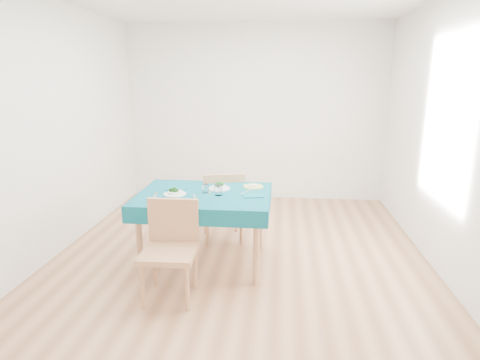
# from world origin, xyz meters

# --- Properties ---
(room_shell) EXTENTS (4.02, 4.52, 2.73)m
(room_shell) POSITION_xyz_m (0.00, 0.00, 1.35)
(room_shell) COLOR #915E3C
(room_shell) RESTS_ON ground
(table) EXTENTS (1.32, 1.01, 0.76)m
(table) POSITION_xyz_m (-0.34, -0.22, 0.38)
(table) COLOR #084E5C
(table) RESTS_ON ground
(chair_near) EXTENTS (0.47, 0.51, 1.14)m
(chair_near) POSITION_xyz_m (-0.52, -0.94, 0.57)
(chair_near) COLOR #A8774F
(chair_near) RESTS_ON ground
(chair_far) EXTENTS (0.59, 0.62, 1.17)m
(chair_far) POSITION_xyz_m (-0.26, 0.44, 0.59)
(chair_far) COLOR #A8774F
(chair_far) RESTS_ON ground
(bowl_near) EXTENTS (0.22, 0.22, 0.07)m
(bowl_near) POSITION_xyz_m (-0.62, -0.30, 0.79)
(bowl_near) COLOR white
(bowl_near) RESTS_ON table
(bowl_far) EXTENTS (0.22, 0.22, 0.07)m
(bowl_far) POSITION_xyz_m (-0.21, -0.04, 0.79)
(bowl_far) COLOR white
(bowl_far) RESTS_ON table
(fork_near) EXTENTS (0.06, 0.20, 0.00)m
(fork_near) POSITION_xyz_m (-0.81, -0.36, 0.76)
(fork_near) COLOR silver
(fork_near) RESTS_ON table
(knife_near) EXTENTS (0.08, 0.21, 0.00)m
(knife_near) POSITION_xyz_m (-0.40, -0.38, 0.76)
(knife_near) COLOR silver
(knife_near) RESTS_ON table
(fork_far) EXTENTS (0.04, 0.19, 0.00)m
(fork_far) POSITION_xyz_m (-0.29, -0.14, 0.76)
(fork_far) COLOR silver
(fork_far) RESTS_ON table
(knife_far) EXTENTS (0.11, 0.20, 0.00)m
(knife_far) POSITION_xyz_m (0.07, -0.13, 0.76)
(knife_far) COLOR silver
(knife_far) RESTS_ON table
(napkin_near) EXTENTS (0.19, 0.13, 0.01)m
(napkin_near) POSITION_xyz_m (-0.65, -0.11, 0.76)
(napkin_near) COLOR #0C5766
(napkin_near) RESTS_ON table
(napkin_far) EXTENTS (0.22, 0.18, 0.01)m
(napkin_far) POSITION_xyz_m (0.16, -0.27, 0.76)
(napkin_far) COLOR #0C5766
(napkin_far) RESTS_ON table
(tumbler_center) EXTENTS (0.07, 0.07, 0.09)m
(tumbler_center) POSITION_xyz_m (-0.33, -0.19, 0.80)
(tumbler_center) COLOR white
(tumbler_center) RESTS_ON table
(tumbler_side) EXTENTS (0.08, 0.08, 0.10)m
(tumbler_side) POSITION_xyz_m (-0.19, -0.27, 0.81)
(tumbler_side) COLOR white
(tumbler_side) RESTS_ON table
(side_plate) EXTENTS (0.22, 0.22, 0.01)m
(side_plate) POSITION_xyz_m (0.13, 0.08, 0.76)
(side_plate) COLOR #BFDB6B
(side_plate) RESTS_ON table
(bread_slice) EXTENTS (0.10, 0.10, 0.01)m
(bread_slice) POSITION_xyz_m (0.13, 0.08, 0.78)
(bread_slice) COLOR beige
(bread_slice) RESTS_ON side_plate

